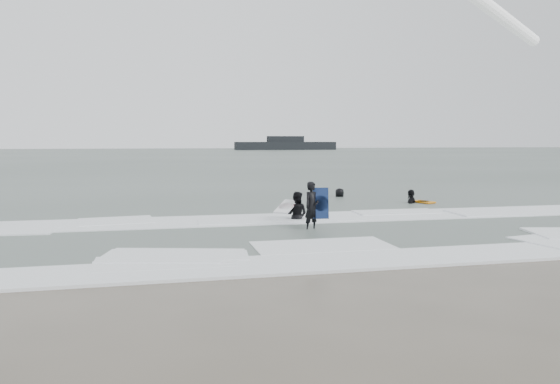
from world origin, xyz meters
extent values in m
plane|color=brown|center=(0.00, 0.00, 0.00)|extent=(320.00, 320.00, 0.00)
plane|color=#47544C|center=(0.00, 80.00, 0.06)|extent=(320.00, 320.00, 0.00)
imported|color=black|center=(0.73, 3.74, 0.00)|extent=(0.67, 0.58, 1.54)
imported|color=black|center=(0.72, 5.65, 0.00)|extent=(0.98, 0.94, 1.59)
imported|color=black|center=(6.84, 9.59, 0.00)|extent=(0.94, 1.12, 1.79)
imported|color=black|center=(4.61, 12.68, 0.00)|extent=(0.86, 0.63, 1.62)
cube|color=white|center=(0.00, -0.60, 0.03)|extent=(30.03, 2.32, 0.07)
cube|color=white|center=(0.00, 6.00, 0.04)|extent=(30.00, 2.60, 0.09)
cube|color=black|center=(28.88, 130.99, 1.12)|extent=(27.03, 4.83, 2.12)
cube|color=black|center=(28.88, 130.99, 2.96)|extent=(9.65, 2.90, 1.54)
camera|label=1|loc=(-3.75, -12.23, 2.80)|focal=35.00mm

